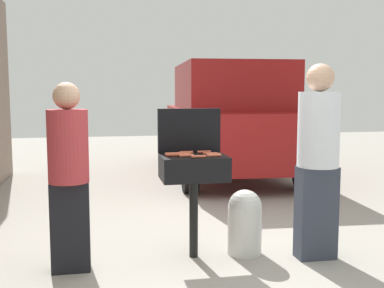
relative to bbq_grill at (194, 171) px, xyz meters
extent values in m
plane|color=#9E998E|center=(0.09, -0.06, -0.81)|extent=(24.00, 24.00, 0.00)
cylinder|color=black|center=(0.00, 0.00, -0.44)|extent=(0.08, 0.08, 0.73)
cube|color=black|center=(0.00, 0.00, 0.04)|extent=(0.60, 0.44, 0.22)
cube|color=black|center=(0.00, 0.22, 0.36)|extent=(0.60, 0.05, 0.42)
cylinder|color=#AD4228|center=(-0.07, 0.07, 0.16)|extent=(0.13, 0.03, 0.03)
cylinder|color=#C6593D|center=(0.16, -0.12, 0.16)|extent=(0.13, 0.03, 0.03)
cylinder|color=#C6593D|center=(-0.08, -0.08, 0.16)|extent=(0.13, 0.04, 0.03)
cylinder|color=#C6593D|center=(0.17, -0.05, 0.16)|extent=(0.13, 0.03, 0.03)
cylinder|color=#AD4228|center=(-0.19, -0.03, 0.16)|extent=(0.13, 0.04, 0.03)
cylinder|color=#C6593D|center=(0.01, -0.16, 0.16)|extent=(0.13, 0.03, 0.03)
cylinder|color=#B74C33|center=(0.13, 0.14, 0.16)|extent=(0.13, 0.03, 0.03)
cylinder|color=#C6593D|center=(-0.10, 0.00, 0.16)|extent=(0.13, 0.04, 0.03)
cylinder|color=#B74C33|center=(-0.05, 0.13, 0.16)|extent=(0.13, 0.04, 0.03)
cylinder|color=#B74C33|center=(0.16, 0.01, 0.16)|extent=(0.13, 0.04, 0.03)
cylinder|color=#C6593D|center=(-0.19, 0.06, 0.16)|extent=(0.13, 0.03, 0.03)
cylinder|color=silver|center=(0.49, -0.01, -0.58)|extent=(0.32, 0.32, 0.46)
sphere|color=silver|center=(0.49, -0.01, -0.35)|extent=(0.31, 0.31, 0.31)
cube|color=black|center=(-1.10, -0.13, -0.42)|extent=(0.32, 0.18, 0.77)
cylinder|color=#B23338|center=(-1.10, -0.13, 0.27)|extent=(0.34, 0.34, 0.61)
sphere|color=tan|center=(-1.10, -0.13, 0.69)|extent=(0.23, 0.23, 0.23)
cube|color=#333847|center=(1.10, -0.24, -0.38)|extent=(0.36, 0.20, 0.85)
cylinder|color=silver|center=(1.10, -0.24, 0.39)|extent=(0.37, 0.37, 0.68)
sphere|color=tan|center=(1.10, -0.24, 0.85)|extent=(0.25, 0.25, 0.25)
cube|color=maroon|center=(1.47, 4.20, -0.04)|extent=(2.16, 4.50, 0.90)
cube|color=maroon|center=(1.46, 4.00, 0.81)|extent=(1.91, 2.70, 0.80)
cylinder|color=black|center=(2.28, 2.61, -0.49)|extent=(0.26, 0.65, 0.64)
cylinder|color=black|center=(0.48, 2.72, -0.49)|extent=(0.26, 0.65, 0.64)
cylinder|color=black|center=(2.47, 5.69, -0.49)|extent=(0.26, 0.65, 0.64)
cylinder|color=black|center=(0.66, 5.79, -0.49)|extent=(0.26, 0.65, 0.64)
camera|label=1|loc=(-0.81, -4.12, 0.73)|focal=43.61mm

